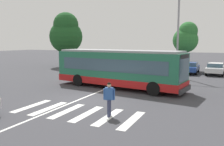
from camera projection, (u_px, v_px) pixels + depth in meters
The scene contains 14 objects.
ground_plane at pixel (86, 100), 15.23m from camera, with size 160.00×160.00×0.00m, color #3D3D42.
city_transit_bus at pixel (118, 68), 19.12m from camera, with size 11.15×4.17×3.06m.
pedestrian_crossing_street at pixel (109, 97), 11.73m from camera, with size 0.56×0.41×1.72m.
parked_car_red at pixel (108, 64), 32.30m from camera, with size 1.91×4.52×1.35m.
parked_car_teal at pixel (127, 64), 31.80m from camera, with size 1.98×4.55×1.35m.
parked_car_silver at pixel (147, 65), 30.47m from camera, with size 1.89×4.51×1.35m.
parked_car_charcoal at pixel (168, 66), 29.46m from camera, with size 1.93×4.53×1.35m.
parked_car_blue at pixel (190, 67), 28.16m from camera, with size 1.92×4.52×1.35m.
parked_car_white at pixel (215, 68), 27.04m from camera, with size 2.08×4.60×1.35m.
twin_arm_street_lamp at pixel (178, 25), 24.75m from camera, with size 5.38×0.32×8.79m.
background_tree_left at pixel (66, 33), 35.73m from camera, with size 4.96×4.96×8.14m.
background_tree_right at pixel (186, 38), 30.97m from camera, with size 3.26×3.26×6.34m.
crosswalk_painted_stripes at pixel (77, 112), 12.49m from camera, with size 6.61×2.95×0.01m.
lane_center_line at pixel (95, 93), 17.22m from camera, with size 0.16×24.00×0.01m, color silver.
Camera 1 is at (7.65, -12.88, 3.66)m, focal length 37.99 mm.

